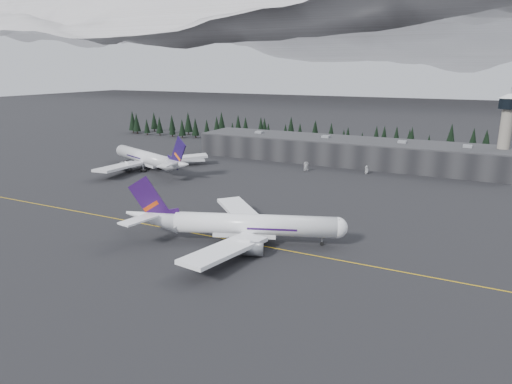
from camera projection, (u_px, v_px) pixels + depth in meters
The scene contains 10 objects.
ground at pixel (227, 236), 137.25m from camera, with size 1400.00×1400.00×0.00m, color black.
taxiline at pixel (223, 239), 135.52m from camera, with size 400.00×0.40×0.02m, color gold.
terminal at pixel (343, 151), 243.60m from camera, with size 160.00×30.00×12.60m.
control_tower at pixel (506, 126), 209.51m from camera, with size 10.00×10.00×37.70m.
treeline at pixel (360, 139), 275.25m from camera, with size 360.00×20.00×15.00m, color black.
mountain_ridge at pixel (454, 91), 1001.30m from camera, with size 4400.00×900.00×420.00m, color white, non-canonical shape.
jet_main at pixel (236, 224), 131.59m from camera, with size 62.98×56.42×19.13m.
jet_parked at pixel (150, 159), 224.72m from camera, with size 64.91×57.80×19.84m.
gse_vehicle_a at pixel (306, 170), 224.07m from camera, with size 2.12×4.59×1.28m, color silver.
gse_vehicle_b at pixel (367, 173), 217.61m from camera, with size 1.66×4.12×1.40m, color white.
Camera 1 is at (65.26, -111.47, 49.10)m, focal length 32.00 mm.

